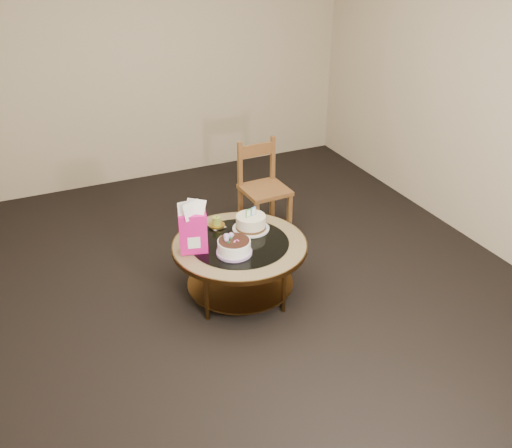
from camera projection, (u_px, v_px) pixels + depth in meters
name	position (u px, v px, depth m)	size (l,w,h in m)	color
ground	(240.00, 292.00, 4.48)	(5.00, 5.00, 0.00)	black
room_walls	(237.00, 100.00, 3.73)	(4.52, 5.02, 2.61)	#BDAF8F
coffee_table	(240.00, 251.00, 4.30)	(1.02, 1.02, 0.46)	brown
decorated_cake	(234.00, 247.00, 4.10)	(0.26, 0.26, 0.15)	#AA89C1
cream_cake	(251.00, 223.00, 4.41)	(0.29, 0.29, 0.18)	silver
gift_bag	(193.00, 227.00, 4.06)	(0.22, 0.18, 0.40)	#EC168C
pillar_candle	(217.00, 223.00, 4.45)	(0.13, 0.13, 0.10)	tan
dining_chair	(263.00, 187.00, 5.17)	(0.41, 0.41, 0.85)	brown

